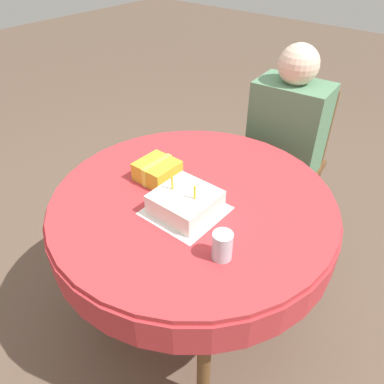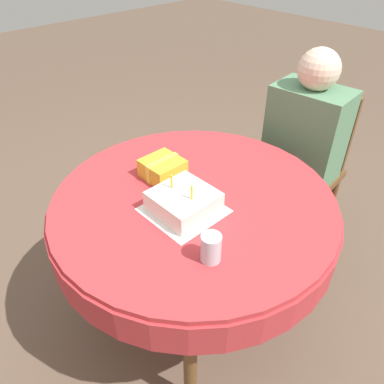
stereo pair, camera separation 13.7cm
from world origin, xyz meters
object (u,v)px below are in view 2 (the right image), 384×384
object	(u,v)px
drinking_glass	(211,248)
gift_box	(163,168)
chair	(304,165)
person	(303,139)
birthday_cake	(184,202)

from	to	relation	value
drinking_glass	gift_box	bearing A→B (deg)	157.90
chair	person	distance (m)	0.21
person	gift_box	distance (m)	0.78
chair	person	bearing A→B (deg)	-90.00
chair	birthday_cake	size ratio (longest dim) A/B	4.27
chair	gift_box	size ratio (longest dim) A/B	5.72
drinking_glass	gift_box	size ratio (longest dim) A/B	0.63
drinking_glass	gift_box	world-z (taller)	drinking_glass
gift_box	chair	bearing A→B (deg)	78.24
birthday_cake	gift_box	bearing A→B (deg)	158.74
chair	person	xyz separation A→B (m)	(0.01, -0.09, 0.19)
birthday_cake	drinking_glass	size ratio (longest dim) A/B	2.12
person	birthday_cake	size ratio (longest dim) A/B	5.46
chair	gift_box	world-z (taller)	chair
birthday_cake	chair	bearing A→B (deg)	92.95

